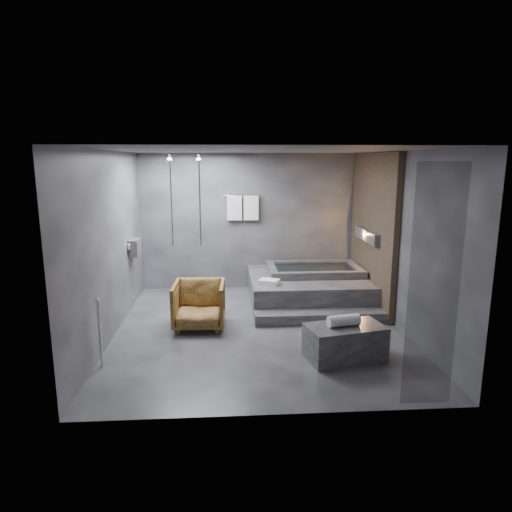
{
  "coord_description": "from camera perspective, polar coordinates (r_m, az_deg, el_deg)",
  "views": [
    {
      "loc": [
        -0.51,
        -6.88,
        2.66
      ],
      "look_at": [
        -0.02,
        0.3,
        1.14
      ],
      "focal_mm": 32.0,
      "sensor_mm": 36.0,
      "label": 1
    }
  ],
  "objects": [
    {
      "name": "deck_towel",
      "position": [
        8.08,
        1.66,
        -3.26
      ],
      "size": [
        0.41,
        0.36,
        0.09
      ],
      "primitive_type": "cube",
      "rotation": [
        0.0,
        0.0,
        -0.4
      ],
      "color": "silver",
      "rests_on": "tub_deck"
    },
    {
      "name": "driftwood_chair",
      "position": [
        7.43,
        -7.13,
        -6.07
      ],
      "size": [
        0.84,
        0.86,
        0.75
      ],
      "primitive_type": "imported",
      "rotation": [
        0.0,
        0.0,
        -0.04
      ],
      "color": "#4A2F12",
      "rests_on": "ground"
    },
    {
      "name": "tub_deck",
      "position": [
        8.81,
        6.48,
        -4.03
      ],
      "size": [
        2.2,
        2.0,
        0.5
      ],
      "primitive_type": "cube",
      "color": "#2F2F31",
      "rests_on": "ground"
    },
    {
      "name": "rolled_towel",
      "position": [
        6.3,
        10.9,
        -7.93
      ],
      "size": [
        0.46,
        0.24,
        0.16
      ],
      "primitive_type": "cylinder",
      "rotation": [
        0.0,
        1.57,
        0.19
      ],
      "color": "white",
      "rests_on": "concrete_bench"
    },
    {
      "name": "tub_step",
      "position": [
        7.76,
        8.01,
        -7.55
      ],
      "size": [
        2.2,
        0.36,
        0.18
      ],
      "primitive_type": "cube",
      "color": "#2F2F31",
      "rests_on": "ground"
    },
    {
      "name": "concrete_bench",
      "position": [
        6.43,
        11.05,
        -10.51
      ],
      "size": [
        1.13,
        0.78,
        0.47
      ],
      "primitive_type": "cube",
      "rotation": [
        0.0,
        0.0,
        0.22
      ],
      "color": "#2F2F31",
      "rests_on": "ground"
    },
    {
      "name": "room",
      "position": [
        7.24,
        3.33,
        4.53
      ],
      "size": [
        5.0,
        5.04,
        2.82
      ],
      "color": "#2A2A2C",
      "rests_on": "ground"
    }
  ]
}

